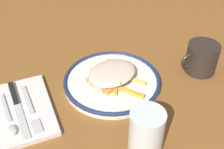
% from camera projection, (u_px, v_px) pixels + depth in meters
% --- Properties ---
extents(ground_plane, '(2.60, 2.60, 0.00)m').
position_uv_depth(ground_plane, '(112.00, 84.00, 0.82)').
color(ground_plane, brown).
extents(plate, '(0.27, 0.27, 0.02)m').
position_uv_depth(plate, '(112.00, 81.00, 0.81)').
color(plate, white).
rests_on(plate, ground_plane).
extents(fries_heap, '(0.17, 0.18, 0.04)m').
position_uv_depth(fries_heap, '(112.00, 75.00, 0.80)').
color(fries_heap, gold).
rests_on(fries_heap, plate).
extents(napkin, '(0.17, 0.23, 0.01)m').
position_uv_depth(napkin, '(19.00, 111.00, 0.73)').
color(napkin, silver).
rests_on(napkin, ground_plane).
extents(fork, '(0.02, 0.18, 0.01)m').
position_uv_depth(fork, '(30.00, 108.00, 0.72)').
color(fork, silver).
rests_on(fork, napkin).
extents(knife, '(0.02, 0.21, 0.01)m').
position_uv_depth(knife, '(16.00, 103.00, 0.74)').
color(knife, black).
rests_on(knife, napkin).
extents(spoon, '(0.02, 0.15, 0.01)m').
position_uv_depth(spoon, '(9.00, 121.00, 0.69)').
color(spoon, silver).
rests_on(spoon, napkin).
extents(water_glass, '(0.08, 0.08, 0.12)m').
position_uv_depth(water_glass, '(146.00, 133.00, 0.61)').
color(water_glass, silver).
rests_on(water_glass, ground_plane).
extents(coffee_mug, '(0.12, 0.09, 0.09)m').
position_uv_depth(coffee_mug, '(201.00, 58.00, 0.84)').
color(coffee_mug, '#2B2420').
rests_on(coffee_mug, ground_plane).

